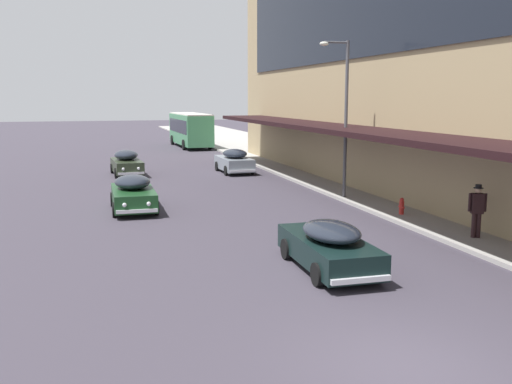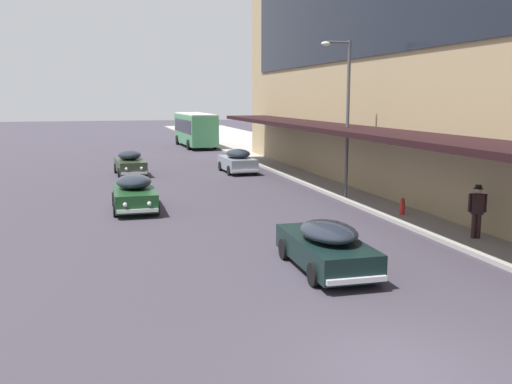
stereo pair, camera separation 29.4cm
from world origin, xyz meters
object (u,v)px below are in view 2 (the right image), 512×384
(sedan_lead_near, at_px, (326,246))
(street_lamp, at_px, (345,108))
(sedan_lead_mid, at_px, (237,161))
(transit_bus_kerbside_front, at_px, (195,128))
(sedan_far_back, at_px, (130,163))
(sedan_second_mid, at_px, (134,193))
(fire_hydrant, at_px, (402,206))
(pedestrian_at_kerb, at_px, (477,209))

(sedan_lead_near, distance_m, street_lamp, 12.23)
(sedan_lead_mid, bearing_deg, transit_bus_kerbside_front, 88.18)
(sedan_lead_near, height_order, sedan_far_back, sedan_far_back)
(transit_bus_kerbside_front, height_order, street_lamp, street_lamp)
(sedan_lead_mid, distance_m, sedan_lead_near, 21.99)
(sedan_second_mid, height_order, sedan_far_back, sedan_far_back)
(sedan_lead_near, bearing_deg, street_lamp, 63.55)
(sedan_far_back, bearing_deg, street_lamp, -52.42)
(sedan_lead_near, relative_size, fire_hydrant, 6.50)
(sedan_far_back, bearing_deg, fire_hydrant, -59.12)
(pedestrian_at_kerb, height_order, fire_hydrant, pedestrian_at_kerb)
(sedan_second_mid, height_order, pedestrian_at_kerb, pedestrian_at_kerb)
(sedan_lead_near, xyz_separation_m, street_lamp, (5.19, 10.43, 3.72))
(sedan_second_mid, xyz_separation_m, street_lamp, (9.93, -0.22, 3.68))
(transit_bus_kerbside_front, height_order, sedan_lead_mid, transit_bus_kerbside_front)
(sedan_lead_near, height_order, fire_hydrant, sedan_lead_near)
(sedan_lead_near, relative_size, sedan_far_back, 1.04)
(transit_bus_kerbside_front, xyz_separation_m, street_lamp, (1.83, -32.11, 2.50))
(transit_bus_kerbside_front, relative_size, fire_hydrant, 14.73)
(sedan_lead_mid, distance_m, sedan_second_mid, 13.42)
(sedan_far_back, bearing_deg, sedan_second_mid, -92.35)
(sedan_lead_mid, xyz_separation_m, sedan_far_back, (-6.94, 0.87, 0.00))
(sedan_far_back, bearing_deg, sedan_lead_near, -79.40)
(sedan_lead_mid, relative_size, sedan_lead_near, 0.95)
(sedan_lead_mid, relative_size, sedan_second_mid, 0.99)
(street_lamp, bearing_deg, transit_bus_kerbside_front, 93.27)
(transit_bus_kerbside_front, distance_m, sedan_far_back, 21.29)
(sedan_second_mid, bearing_deg, sedan_lead_near, -66.00)
(sedan_second_mid, bearing_deg, sedan_lead_mid, 56.36)
(pedestrian_at_kerb, relative_size, street_lamp, 0.25)
(sedan_lead_mid, relative_size, fire_hydrant, 6.18)
(pedestrian_at_kerb, bearing_deg, sedan_second_mid, 140.37)
(sedan_far_back, height_order, street_lamp, street_lamp)
(street_lamp, bearing_deg, fire_hydrant, -82.14)
(transit_bus_kerbside_front, relative_size, sedan_lead_mid, 2.38)
(transit_bus_kerbside_front, bearing_deg, sedan_second_mid, -104.24)
(fire_hydrant, bearing_deg, pedestrian_at_kerb, -84.96)
(transit_bus_kerbside_front, bearing_deg, street_lamp, -86.73)
(sedan_lead_mid, xyz_separation_m, fire_hydrant, (3.13, -15.96, -0.29))
(pedestrian_at_kerb, bearing_deg, fire_hydrant, 95.04)
(transit_bus_kerbside_front, distance_m, sedan_lead_mid, 20.77)
(street_lamp, bearing_deg, sedan_far_back, 127.58)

